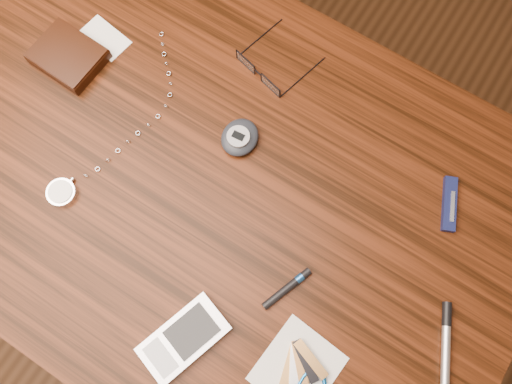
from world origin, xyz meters
TOP-DOWN VIEW (x-y plane):
  - ground at (0.00, 0.00)m, footprint 3.80×3.80m
  - desk at (0.00, 0.00)m, footprint 1.00×0.70m
  - wallet_and_card at (-0.31, 0.05)m, footprint 0.12×0.14m
  - eyeglasses at (-0.03, 0.20)m, footprint 0.13×0.13m
  - pocket_watch at (-0.18, -0.13)m, footprint 0.09×0.33m
  - pda_phone at (0.10, -0.21)m, footprint 0.10×0.13m
  - pedometer at (0.00, 0.08)m, footprint 0.06×0.07m
  - notepad_keys at (0.27, -0.17)m, footprint 0.12×0.12m
  - pocket_knife at (0.33, 0.16)m, footprint 0.05×0.09m
  - silver_pen at (0.41, -0.03)m, footprint 0.08×0.15m
  - black_blue_pen at (0.19, -0.07)m, footprint 0.04×0.08m

SIDE VIEW (x-z plane):
  - ground at x=0.00m, z-range 0.00..0.00m
  - desk at x=0.00m, z-range 0.27..1.02m
  - notepad_keys at x=0.27m, z-range 0.75..0.76m
  - pocket_knife at x=0.33m, z-range 0.75..0.76m
  - black_blue_pen at x=0.19m, z-range 0.75..0.76m
  - pocket_watch at x=-0.18m, z-range 0.75..0.76m
  - silver_pen at x=0.41m, z-range 0.75..0.76m
  - pda_phone at x=0.10m, z-range 0.75..0.77m
  - eyeglasses at x=-0.03m, z-range 0.75..0.77m
  - wallet_and_card at x=-0.31m, z-range 0.75..0.77m
  - pedometer at x=0.00m, z-range 0.75..0.77m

